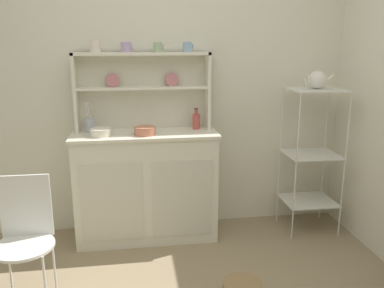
{
  "coord_description": "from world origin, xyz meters",
  "views": [
    {
      "loc": [
        -0.25,
        -1.83,
        1.63
      ],
      "look_at": [
        0.19,
        1.12,
        0.87
      ],
      "focal_mm": 37.65,
      "sensor_mm": 36.0,
      "label": 1
    }
  ],
  "objects": [
    {
      "name": "jam_bottle",
      "position": [
        0.27,
        1.45,
        0.98
      ],
      "size": [
        0.06,
        0.06,
        0.18
      ],
      "color": "#B74C47",
      "rests_on": "hutch_cabinet"
    },
    {
      "name": "bowl_mixing_large",
      "position": [
        -0.51,
        1.29,
        0.94
      ],
      "size": [
        0.16,
        0.16,
        0.06
      ],
      "primitive_type": "cylinder",
      "color": "silver",
      "rests_on": "hutch_cabinet"
    },
    {
      "name": "hutch_shelf_unit",
      "position": [
        -0.16,
        1.53,
        1.29
      ],
      "size": [
        1.1,
        0.18,
        0.63
      ],
      "color": "silver",
      "rests_on": "hutch_cabinet"
    },
    {
      "name": "hutch_cabinet",
      "position": [
        -0.16,
        1.37,
        0.47
      ],
      "size": [
        1.17,
        0.45,
        0.91
      ],
      "color": "silver",
      "rests_on": "ground"
    },
    {
      "name": "wire_chair",
      "position": [
        -0.92,
        0.51,
        0.52
      ],
      "size": [
        0.36,
        0.36,
        0.85
      ],
      "rotation": [
        0.0,
        0.0,
        0.51
      ],
      "color": "white",
      "rests_on": "ground"
    },
    {
      "name": "cup_sky_3",
      "position": [
        0.21,
        1.49,
        1.58
      ],
      "size": [
        0.09,
        0.07,
        0.08
      ],
      "color": "#8EB2D1",
      "rests_on": "hutch_shelf_unit"
    },
    {
      "name": "utensil_jar",
      "position": [
        -0.6,
        1.44,
        0.97
      ],
      "size": [
        0.08,
        0.08,
        0.24
      ],
      "color": "#B2B7C6",
      "rests_on": "hutch_cabinet"
    },
    {
      "name": "bowl_floral_medium",
      "position": [
        -0.16,
        1.29,
        0.94
      ],
      "size": [
        0.17,
        0.17,
        0.06
      ],
      "primitive_type": "cylinder",
      "color": "#C67556",
      "rests_on": "hutch_cabinet"
    },
    {
      "name": "cup_lilac_1",
      "position": [
        -0.29,
        1.49,
        1.58
      ],
      "size": [
        0.1,
        0.08,
        0.08
      ],
      "color": "#B79ECC",
      "rests_on": "hutch_shelf_unit"
    },
    {
      "name": "cup_cream_0",
      "position": [
        -0.52,
        1.49,
        1.59
      ],
      "size": [
        0.09,
        0.08,
        0.09
      ],
      "color": "silver",
      "rests_on": "hutch_shelf_unit"
    },
    {
      "name": "wall_back",
      "position": [
        0.0,
        1.62,
        1.25
      ],
      "size": [
        3.84,
        0.05,
        2.5
      ],
      "primitive_type": "cube",
      "color": "silver",
      "rests_on": "ground"
    },
    {
      "name": "bakers_rack",
      "position": [
        1.25,
        1.31,
        0.75
      ],
      "size": [
        0.44,
        0.39,
        1.25
      ],
      "color": "silver",
      "rests_on": "ground"
    },
    {
      "name": "porcelain_teapot",
      "position": [
        1.25,
        1.31,
        1.32
      ],
      "size": [
        0.24,
        0.15,
        0.17
      ],
      "color": "white",
      "rests_on": "bakers_rack"
    },
    {
      "name": "cup_sage_2",
      "position": [
        -0.03,
        1.49,
        1.58
      ],
      "size": [
        0.09,
        0.07,
        0.08
      ],
      "color": "#9EB78E",
      "rests_on": "hutch_shelf_unit"
    }
  ]
}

